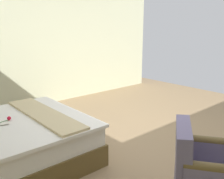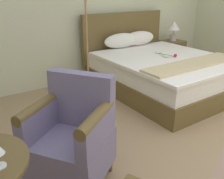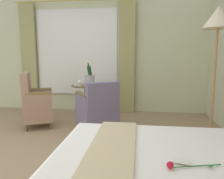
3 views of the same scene
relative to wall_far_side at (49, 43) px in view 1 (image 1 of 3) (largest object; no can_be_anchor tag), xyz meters
name	(u,v)px [view 1 (image 1 of 3)]	position (x,y,z in m)	size (l,w,h in m)	color
ground_plane	(147,144)	(-2.95, 0.00, -1.36)	(7.47, 7.47, 0.00)	#997C59
wall_far_side	(49,43)	(0.00, 0.00, 0.00)	(0.12, 6.09, 2.72)	beige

